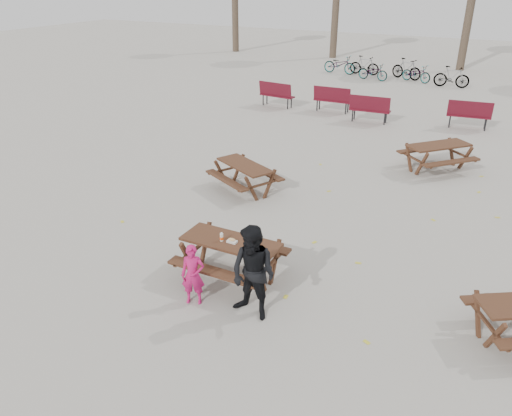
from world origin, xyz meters
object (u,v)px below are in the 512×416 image
at_px(adult, 253,273).
at_px(picnic_table_far, 437,157).
at_px(picnic_table_north, 245,177).
at_px(soda_bottle, 222,237).
at_px(child, 193,275).
at_px(food_tray, 232,242).
at_px(main_picnic_table, 231,249).

distance_m(adult, picnic_table_far, 8.46).
height_order(picnic_table_north, picnic_table_far, picnic_table_far).
distance_m(soda_bottle, child, 0.93).
bearing_deg(adult, picnic_table_far, 87.54).
height_order(food_tray, soda_bottle, soda_bottle).
relative_size(food_tray, child, 0.16).
relative_size(main_picnic_table, child, 1.63).
bearing_deg(picnic_table_north, picnic_table_far, 69.37).
xyz_separation_m(food_tray, soda_bottle, (-0.19, -0.04, 0.05)).
bearing_deg(picnic_table_far, soda_bottle, -156.02).
bearing_deg(adult, main_picnic_table, 145.29).
bearing_deg(main_picnic_table, picnic_table_north, 114.96).
distance_m(food_tray, picnic_table_north, 4.15).
height_order(food_tray, child, child).
height_order(child, picnic_table_north, child).
relative_size(soda_bottle, picnic_table_north, 0.10).
distance_m(soda_bottle, picnic_table_north, 4.12).
bearing_deg(soda_bottle, food_tray, 11.72).
distance_m(main_picnic_table, picnic_table_north, 4.06).
height_order(food_tray, picnic_table_north, food_tray).
bearing_deg(picnic_table_north, child, -44.77).
xyz_separation_m(soda_bottle, picnic_table_far, (2.58, 7.57, -0.47)).
relative_size(child, picnic_table_north, 0.66).
height_order(main_picnic_table, picnic_table_far, main_picnic_table).
bearing_deg(main_picnic_table, food_tray, -40.21).
bearing_deg(food_tray, child, -104.40).
distance_m(picnic_table_north, picnic_table_far, 5.63).
height_order(adult, picnic_table_north, adult).
height_order(main_picnic_table, adult, adult).
height_order(food_tray, picnic_table_far, food_tray).
xyz_separation_m(main_picnic_table, picnic_table_north, (-1.71, 3.68, -0.23)).
relative_size(main_picnic_table, picnic_table_north, 1.08).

